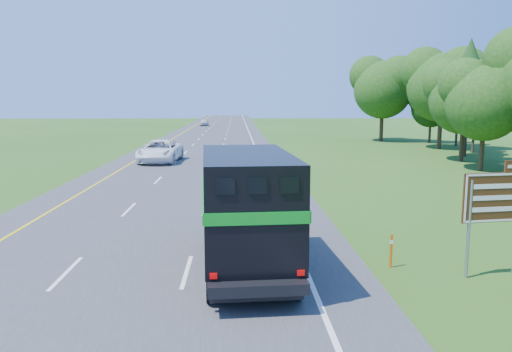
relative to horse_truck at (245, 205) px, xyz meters
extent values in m
cube|color=#38383A|center=(-3.64, 38.45, -1.97)|extent=(15.00, 260.00, 0.04)
cube|color=yellow|center=(-9.14, 38.45, -1.95)|extent=(0.15, 260.00, 0.01)
cube|color=white|center=(1.86, 38.45, -1.95)|extent=(0.15, 260.00, 0.01)
cylinder|color=black|center=(-1.29, 3.26, -1.39)|extent=(0.43, 1.15, 1.13)
cylinder|color=black|center=(0.86, 3.40, -1.39)|extent=(0.43, 1.15, 1.13)
cylinder|color=black|center=(-0.97, -1.65, -1.39)|extent=(0.43, 1.15, 1.13)
cylinder|color=black|center=(1.18, -1.51, -1.39)|extent=(0.43, 1.15, 1.13)
cylinder|color=black|center=(-0.89, -2.88, -1.39)|extent=(0.43, 1.15, 1.13)
cylinder|color=black|center=(1.26, -2.74, -1.39)|extent=(0.43, 1.15, 1.13)
cube|color=black|center=(0.00, 0.05, -1.26)|extent=(2.99, 8.34, 0.29)
cube|color=black|center=(-0.21, 3.23, -0.15)|extent=(2.63, 2.00, 1.95)
cube|color=black|center=(-0.27, 4.17, 0.36)|extent=(2.25, 0.21, 0.62)
cube|color=black|center=(0.04, -0.66, 0.29)|extent=(2.94, 6.10, 2.82)
cube|color=#07881A|center=(0.24, -3.65, 0.43)|extent=(2.56, 0.21, 0.31)
cube|color=#07881A|center=(-1.26, -0.75, 0.43)|extent=(0.43, 5.94, 0.31)
cube|color=#07881A|center=(1.34, -0.58, 0.43)|extent=(0.43, 5.94, 0.31)
cube|color=black|center=(-0.53, -3.70, 1.24)|extent=(0.46, 0.07, 0.41)
cube|color=black|center=(0.24, -3.65, 1.24)|extent=(0.46, 0.07, 0.41)
cube|color=black|center=(1.00, -3.60, 1.24)|extent=(0.46, 0.07, 0.41)
cube|color=black|center=(0.23, -3.53, -1.64)|extent=(2.36, 0.28, 0.10)
cube|color=#B20505|center=(-0.84, -3.72, -0.97)|extent=(0.19, 0.05, 0.14)
cube|color=#B20505|center=(1.31, -3.58, -0.97)|extent=(0.19, 0.05, 0.14)
imported|color=white|center=(-6.81, 27.62, -1.02)|extent=(3.49, 6.90, 1.87)
imported|color=silver|center=(-7.12, 91.60, -1.23)|extent=(1.82, 4.29, 1.45)
cylinder|color=gray|center=(6.56, -1.32, -0.52)|extent=(0.10, 0.10, 2.95)
cube|color=#47240F|center=(7.34, -1.21, 0.42)|extent=(2.06, 0.34, 1.48)
cube|color=white|center=(7.34, -1.24, 0.42)|extent=(1.95, 0.27, 1.42)
cube|color=#DD580B|center=(4.60, -0.31, -1.45)|extent=(0.08, 0.04, 1.08)
cube|color=white|center=(4.60, -0.31, -1.16)|extent=(0.09, 0.05, 0.12)
camera|label=1|loc=(-0.26, -15.32, 3.22)|focal=35.00mm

